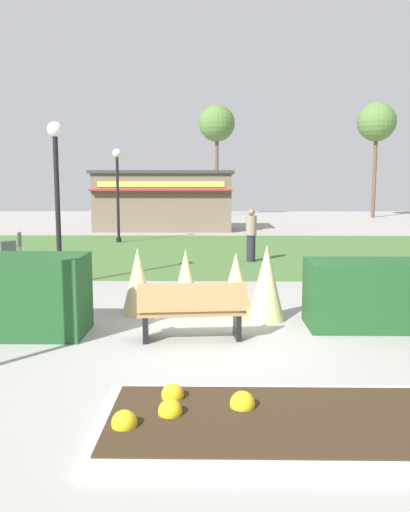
% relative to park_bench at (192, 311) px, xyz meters
% --- Properties ---
extents(ground_plane, '(80.00, 80.00, 0.00)m').
position_rel_park_bench_xyz_m(ground_plane, '(0.27, 0.05, -0.48)').
color(ground_plane, '#999691').
extents(lawn_patch, '(36.00, 12.00, 0.01)m').
position_rel_park_bench_xyz_m(lawn_patch, '(0.27, 11.13, -0.48)').
color(lawn_patch, '#446B33').
rests_on(lawn_patch, ground_plane).
extents(flower_bed, '(4.13, 1.81, 0.32)m').
position_rel_park_bench_xyz_m(flower_bed, '(1.20, -3.10, -0.39)').
color(flower_bed, beige).
rests_on(flower_bed, ground_plane).
extents(park_bench, '(1.74, 0.69, 0.95)m').
position_rel_park_bench_xyz_m(park_bench, '(0.00, 0.00, 0.00)').
color(park_bench, '#9E7547').
rests_on(park_bench, ground_plane).
extents(hedge_left, '(2.38, 1.10, 1.32)m').
position_rel_park_bench_xyz_m(hedge_left, '(-2.94, 0.30, 0.18)').
color(hedge_left, '#1E4C23').
rests_on(hedge_left, ground_plane).
extents(hedge_right, '(2.10, 1.10, 1.16)m').
position_rel_park_bench_xyz_m(hedge_right, '(3.01, 0.84, 0.10)').
color(hedge_right, '#1E4C23').
rests_on(hedge_right, ground_plane).
extents(ornamental_grass_behind_left, '(0.66, 0.66, 1.23)m').
position_rel_park_bench_xyz_m(ornamental_grass_behind_left, '(0.74, 1.37, 0.13)').
color(ornamental_grass_behind_left, '#D1BC7F').
rests_on(ornamental_grass_behind_left, ground_plane).
extents(ornamental_grass_behind_right, '(0.58, 0.58, 1.22)m').
position_rel_park_bench_xyz_m(ornamental_grass_behind_right, '(-0.20, 1.98, 0.13)').
color(ornamental_grass_behind_right, '#D1BC7F').
rests_on(ornamental_grass_behind_right, ground_plane).
extents(ornamental_grass_behind_center, '(0.61, 0.61, 1.27)m').
position_rel_park_bench_xyz_m(ornamental_grass_behind_center, '(-1.10, 1.76, 0.15)').
color(ornamental_grass_behind_center, '#D1BC7F').
rests_on(ornamental_grass_behind_center, ground_plane).
extents(ornamental_grass_behind_far, '(0.68, 0.68, 1.38)m').
position_rel_park_bench_xyz_m(ornamental_grass_behind_far, '(1.29, 1.26, 0.21)').
color(ornamental_grass_behind_far, '#D1BC7F').
rests_on(ornamental_grass_behind_far, ground_plane).
extents(lamppost_mid, '(0.36, 0.36, 3.92)m').
position_rel_park_bench_xyz_m(lamppost_mid, '(-3.42, 4.58, 2.00)').
color(lamppost_mid, black).
rests_on(lamppost_mid, ground_plane).
extents(lamppost_far, '(0.36, 0.36, 3.92)m').
position_rel_park_bench_xyz_m(lamppost_far, '(-3.70, 14.19, 2.00)').
color(lamppost_far, black).
rests_on(lamppost_far, ground_plane).
extents(food_kiosk, '(7.44, 4.17, 3.16)m').
position_rel_park_bench_xyz_m(food_kiosk, '(-2.32, 20.49, 1.11)').
color(food_kiosk, '#6B5B4C').
rests_on(food_kiosk, ground_plane).
extents(cafe_chair_east, '(0.62, 0.62, 0.89)m').
position_rel_park_bench_xyz_m(cafe_chair_east, '(-5.46, 6.45, 0.05)').
color(cafe_chair_east, '#4C5156').
rests_on(cafe_chair_east, ground_plane).
extents(cafe_chair_center, '(0.49, 0.49, 0.89)m').
position_rel_park_bench_xyz_m(cafe_chair_center, '(-6.16, 9.03, 0.05)').
color(cafe_chair_center, '#4C5156').
rests_on(cafe_chair_center, ground_plane).
extents(person_strolling, '(0.34, 0.34, 1.69)m').
position_rel_park_bench_xyz_m(person_strolling, '(1.54, 8.62, 0.38)').
color(person_strolling, '#23232D').
rests_on(person_strolling, ground_plane).
extents(parked_car_west_slot, '(4.36, 2.38, 1.20)m').
position_rel_park_bench_xyz_m(parked_car_west_slot, '(-5.62, 27.91, 0.16)').
color(parked_car_west_slot, black).
rests_on(parked_car_west_slot, ground_plane).
extents(tree_left_bg, '(2.80, 2.80, 8.35)m').
position_rel_park_bench_xyz_m(tree_left_bg, '(12.18, 31.30, 6.39)').
color(tree_left_bg, brown).
rests_on(tree_left_bg, ground_plane).
extents(tree_right_bg, '(2.80, 2.80, 8.54)m').
position_rel_park_bench_xyz_m(tree_right_bg, '(0.58, 33.75, 6.57)').
color(tree_right_bg, brown).
rests_on(tree_right_bg, ground_plane).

